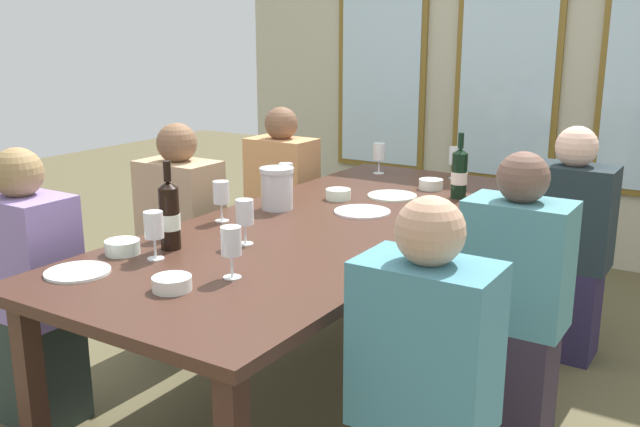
# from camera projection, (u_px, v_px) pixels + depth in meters

# --- Properties ---
(ground_plane) EXTENTS (12.00, 12.00, 0.00)m
(ground_plane) POSITION_uv_depth(u_px,v_px,m) (328.00, 380.00, 3.18)
(ground_plane) COLOR brown
(back_wall_with_windows) EXTENTS (4.25, 0.10, 2.90)m
(back_wall_with_windows) POSITION_uv_depth(u_px,v_px,m) (511.00, 42.00, 4.74)
(back_wall_with_windows) COLOR #B8B499
(back_wall_with_windows) RESTS_ON ground
(dining_table) EXTENTS (1.05, 2.56, 0.74)m
(dining_table) POSITION_uv_depth(u_px,v_px,m) (328.00, 236.00, 3.01)
(dining_table) COLOR #43271D
(dining_table) RESTS_ON ground
(white_plate_0) EXTENTS (0.22, 0.22, 0.01)m
(white_plate_0) POSITION_uv_depth(u_px,v_px,m) (78.00, 272.00, 2.36)
(white_plate_0) COLOR white
(white_plate_0) RESTS_ON dining_table
(white_plate_1) EXTENTS (0.25, 0.25, 0.01)m
(white_plate_1) POSITION_uv_depth(u_px,v_px,m) (362.00, 212.00, 3.14)
(white_plate_1) COLOR white
(white_plate_1) RESTS_ON dining_table
(white_plate_2) EXTENTS (0.24, 0.24, 0.01)m
(white_plate_2) POSITION_uv_depth(u_px,v_px,m) (392.00, 196.00, 3.44)
(white_plate_2) COLOR white
(white_plate_2) RESTS_ON dining_table
(metal_pitcher) EXTENTS (0.16, 0.16, 0.19)m
(metal_pitcher) POSITION_uv_depth(u_px,v_px,m) (277.00, 188.00, 3.19)
(metal_pitcher) COLOR silver
(metal_pitcher) RESTS_ON dining_table
(wine_bottle_0) EXTENTS (0.08, 0.08, 0.32)m
(wine_bottle_0) POSITION_uv_depth(u_px,v_px,m) (459.00, 173.00, 3.39)
(wine_bottle_0) COLOR black
(wine_bottle_0) RESTS_ON dining_table
(wine_bottle_1) EXTENTS (0.08, 0.08, 0.33)m
(wine_bottle_1) POSITION_uv_depth(u_px,v_px,m) (169.00, 215.00, 2.59)
(wine_bottle_1) COLOR black
(wine_bottle_1) RESTS_ON dining_table
(tasting_bowl_0) EXTENTS (0.12, 0.12, 0.05)m
(tasting_bowl_0) POSITION_uv_depth(u_px,v_px,m) (338.00, 194.00, 3.39)
(tasting_bowl_0) COLOR white
(tasting_bowl_0) RESTS_ON dining_table
(tasting_bowl_1) EXTENTS (0.13, 0.13, 0.05)m
(tasting_bowl_1) POSITION_uv_depth(u_px,v_px,m) (122.00, 247.00, 2.56)
(tasting_bowl_1) COLOR white
(tasting_bowl_1) RESTS_ON dining_table
(tasting_bowl_2) EXTENTS (0.12, 0.12, 0.05)m
(tasting_bowl_2) POSITION_uv_depth(u_px,v_px,m) (431.00, 184.00, 3.61)
(tasting_bowl_2) COLOR white
(tasting_bowl_2) RESTS_ON dining_table
(tasting_bowl_3) EXTENTS (0.12, 0.12, 0.04)m
(tasting_bowl_3) POSITION_uv_depth(u_px,v_px,m) (172.00, 283.00, 2.20)
(tasting_bowl_3) COLOR white
(tasting_bowl_3) RESTS_ON dining_table
(wine_glass_0) EXTENTS (0.07, 0.07, 0.17)m
(wine_glass_0) POSITION_uv_depth(u_px,v_px,m) (379.00, 152.00, 3.98)
(wine_glass_0) COLOR white
(wine_glass_0) RESTS_ON dining_table
(wine_glass_1) EXTENTS (0.07, 0.07, 0.17)m
(wine_glass_1) POSITION_uv_depth(u_px,v_px,m) (245.00, 213.00, 2.65)
(wine_glass_1) COLOR white
(wine_glass_1) RESTS_ON dining_table
(wine_glass_2) EXTENTS (0.07, 0.07, 0.17)m
(wine_glass_2) POSITION_uv_depth(u_px,v_px,m) (221.00, 193.00, 2.97)
(wine_glass_2) COLOR white
(wine_glass_2) RESTS_ON dining_table
(wine_glass_3) EXTENTS (0.07, 0.07, 0.17)m
(wine_glass_3) POSITION_uv_depth(u_px,v_px,m) (455.00, 156.00, 3.85)
(wine_glass_3) COLOR white
(wine_glass_3) RESTS_ON dining_table
(wine_glass_4) EXTENTS (0.07, 0.07, 0.17)m
(wine_glass_4) POSITION_uv_depth(u_px,v_px,m) (154.00, 226.00, 2.47)
(wine_glass_4) COLOR white
(wine_glass_4) RESTS_ON dining_table
(wine_glass_5) EXTENTS (0.07, 0.07, 0.17)m
(wine_glass_5) POSITION_uv_depth(u_px,v_px,m) (169.00, 207.00, 2.74)
(wine_glass_5) COLOR white
(wine_glass_5) RESTS_ON dining_table
(wine_glass_6) EXTENTS (0.07, 0.07, 0.17)m
(wine_glass_6) POSITION_uv_depth(u_px,v_px,m) (231.00, 244.00, 2.28)
(wine_glass_6) COLOR white
(wine_glass_6) RESTS_ON dining_table
(wine_glass_7) EXTENTS (0.07, 0.07, 0.17)m
(wine_glass_7) POSITION_uv_depth(u_px,v_px,m) (286.00, 175.00, 3.37)
(wine_glass_7) COLOR white
(wine_glass_7) RESTS_ON dining_table
(seated_person_0) EXTENTS (0.38, 0.24, 1.11)m
(seated_person_0) POSITION_uv_depth(u_px,v_px,m) (282.00, 207.00, 4.12)
(seated_person_0) COLOR #363334
(seated_person_0) RESTS_ON ground
(seated_person_1) EXTENTS (0.38, 0.24, 1.11)m
(seated_person_1) POSITION_uv_depth(u_px,v_px,m) (567.00, 250.00, 3.32)
(seated_person_1) COLOR #2B2242
(seated_person_1) RESTS_ON ground
(seated_person_2) EXTENTS (0.38, 0.24, 1.11)m
(seated_person_2) POSITION_uv_depth(u_px,v_px,m) (31.00, 297.00, 2.74)
(seated_person_2) COLOR #2B3731
(seated_person_2) RESTS_ON ground
(seated_person_3) EXTENTS (0.38, 0.24, 1.11)m
(seated_person_3) POSITION_uv_depth(u_px,v_px,m) (423.00, 399.00, 1.97)
(seated_person_3) COLOR #2E2839
(seated_person_3) RESTS_ON ground
(seated_person_4) EXTENTS (0.38, 0.24, 1.11)m
(seated_person_4) POSITION_uv_depth(u_px,v_px,m) (182.00, 243.00, 3.43)
(seated_person_4) COLOR #27362F
(seated_person_4) RESTS_ON ground
(seated_person_5) EXTENTS (0.38, 0.24, 1.11)m
(seated_person_5) POSITION_uv_depth(u_px,v_px,m) (514.00, 305.00, 2.65)
(seated_person_5) COLOR #322836
(seated_person_5) RESTS_ON ground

